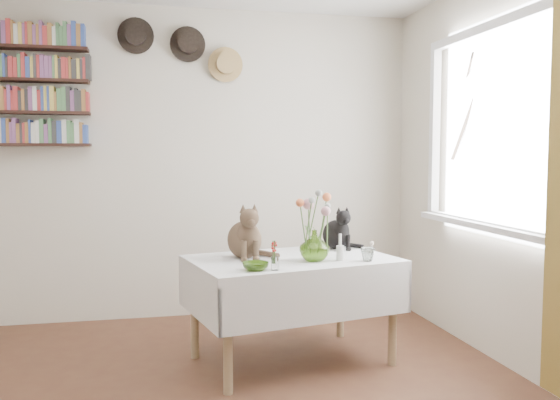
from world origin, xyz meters
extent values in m
cube|color=beige|center=(0.00, 2.27, 1.25)|extent=(4.04, 0.04, 2.54)
cube|color=beige|center=(0.00, -2.27, 1.25)|extent=(4.04, 0.04, 2.54)
cube|color=white|center=(1.97, 0.80, 1.50)|extent=(0.01, 1.40, 1.20)
cube|color=white|center=(1.97, 0.80, 2.13)|extent=(0.06, 1.52, 0.06)
cube|color=white|center=(1.97, 0.80, 0.87)|extent=(0.06, 1.52, 0.06)
cube|color=white|center=(1.97, 1.53, 1.50)|extent=(0.06, 0.06, 1.20)
cube|color=white|center=(1.94, 0.80, 0.87)|extent=(0.12, 1.50, 0.04)
cube|color=white|center=(0.71, 1.00, 0.64)|extent=(1.39, 1.05, 0.05)
cylinder|color=#9E855E|center=(0.24, 0.57, 0.31)|extent=(0.05, 0.05, 0.62)
cylinder|color=#9E855E|center=(1.31, 0.80, 0.31)|extent=(0.05, 0.05, 0.62)
cylinder|color=#9E855E|center=(0.11, 1.20, 0.31)|extent=(0.05, 0.05, 0.62)
cylinder|color=#9E855E|center=(1.18, 1.43, 0.31)|extent=(0.05, 0.05, 0.62)
imported|color=#83B140|center=(0.82, 0.86, 0.77)|extent=(0.24, 0.24, 0.19)
imported|color=#83B140|center=(0.41, 0.65, 0.70)|extent=(0.17, 0.17, 0.05)
imported|color=white|center=(1.14, 0.79, 0.71)|extent=(0.10, 0.10, 0.08)
cylinder|color=white|center=(0.98, 0.84, 0.72)|extent=(0.05, 0.05, 0.09)
cylinder|color=white|center=(0.98, 0.84, 0.80)|extent=(0.02, 0.02, 0.07)
cylinder|color=white|center=(0.52, 0.64, 0.71)|extent=(0.05, 0.05, 0.08)
cone|color=white|center=(1.26, 1.03, 0.70)|extent=(0.04, 0.04, 0.06)
sphere|color=beige|center=(1.26, 1.03, 0.74)|extent=(0.03, 0.03, 0.03)
cylinder|color=#4C7233|center=(0.79, 0.87, 0.87)|extent=(0.01, 0.01, 0.30)
sphere|color=#CE8C95|center=(0.79, 0.87, 1.02)|extent=(0.07, 0.07, 0.07)
cylinder|color=#4C7233|center=(0.86, 0.84, 0.85)|extent=(0.01, 0.01, 0.26)
sphere|color=#CE8C95|center=(0.86, 0.84, 0.98)|extent=(0.06, 0.06, 0.06)
cylinder|color=#4C7233|center=(0.88, 0.89, 0.89)|extent=(0.01, 0.01, 0.34)
sphere|color=#FE7940|center=(0.88, 0.89, 1.06)|extent=(0.06, 0.06, 0.06)
cylinder|color=#4C7233|center=(0.76, 0.90, 0.88)|extent=(0.01, 0.01, 0.31)
sphere|color=#FE7940|center=(0.76, 0.90, 1.03)|extent=(0.05, 0.05, 0.05)
cylinder|color=#4C7233|center=(0.82, 0.91, 0.91)|extent=(0.01, 0.01, 0.37)
sphere|color=#999E93|center=(0.82, 0.91, 1.09)|extent=(0.04, 0.04, 0.04)
cylinder|color=#4C7233|center=(0.77, 0.83, 0.89)|extent=(0.01, 0.01, 0.33)
sphere|color=#999E93|center=(0.77, 0.83, 1.05)|extent=(0.04, 0.04, 0.04)
cylinder|color=#4C7233|center=(0.89, 0.82, 0.87)|extent=(0.01, 0.01, 0.29)
sphere|color=#999E93|center=(0.89, 0.82, 1.01)|extent=(0.04, 0.04, 0.04)
cube|color=black|center=(-1.10, 2.16, 1.40)|extent=(1.00, 0.16, 0.02)
cube|color=black|center=(-1.10, 2.16, 1.64)|extent=(1.00, 0.16, 0.02)
cube|color=black|center=(-1.10, 2.16, 1.88)|extent=(1.00, 0.16, 0.02)
cube|color=black|center=(-1.10, 2.16, 2.12)|extent=(1.00, 0.16, 0.02)
cylinder|color=black|center=(-0.25, 2.21, 2.25)|extent=(0.28, 0.02, 0.28)
cylinder|color=black|center=(-0.25, 2.17, 2.25)|extent=(0.16, 0.08, 0.16)
cylinder|color=black|center=(0.15, 2.21, 2.20)|extent=(0.28, 0.02, 0.28)
cylinder|color=black|center=(0.15, 2.17, 2.20)|extent=(0.16, 0.08, 0.16)
cylinder|color=tan|center=(0.45, 2.21, 2.05)|extent=(0.28, 0.02, 0.28)
cylinder|color=tan|center=(0.45, 2.17, 2.05)|extent=(0.16, 0.08, 0.16)
camera|label=1|loc=(-0.17, -2.61, 1.33)|focal=38.00mm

